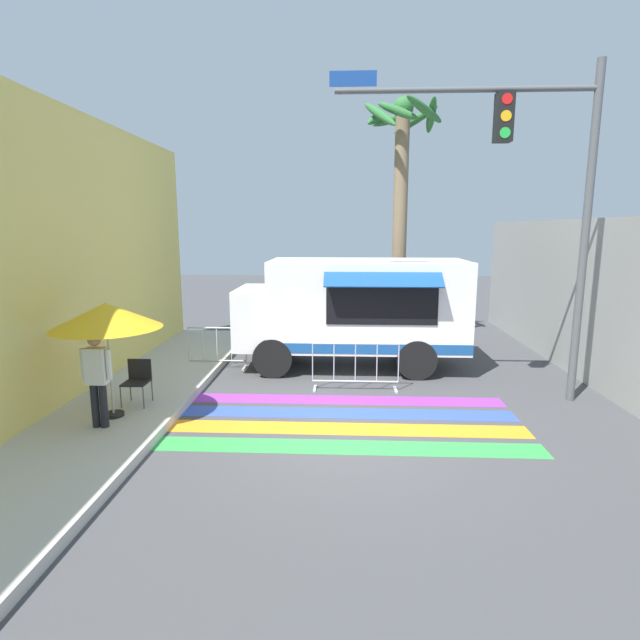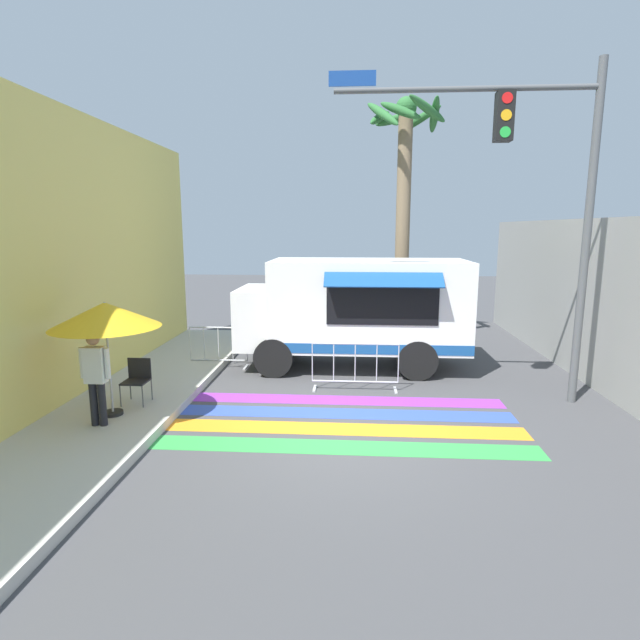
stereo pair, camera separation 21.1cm
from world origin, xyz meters
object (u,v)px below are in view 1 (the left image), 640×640
object	(u,v)px
vendor_person	(97,375)
barricade_side	(217,348)
palm_tree	(401,185)
food_truck	(350,307)
patio_umbrella	(106,316)
barricade_front	(355,367)
folding_chair	(138,378)
traffic_signal_pole	(538,178)

from	to	relation	value
vendor_person	barricade_side	world-z (taller)	vendor_person
palm_tree	food_truck	bearing A→B (deg)	-118.49
patio_umbrella	barricade_front	world-z (taller)	patio_umbrella
patio_umbrella	folding_chair	bearing A→B (deg)	75.78
vendor_person	palm_tree	size ratio (longest dim) A/B	0.23
folding_chair	traffic_signal_pole	bearing A→B (deg)	-13.04
patio_umbrella	palm_tree	world-z (taller)	palm_tree
food_truck	folding_chair	world-z (taller)	food_truck
folding_chair	palm_tree	world-z (taller)	palm_tree
patio_umbrella	folding_chair	distance (m)	1.52
food_truck	vendor_person	bearing A→B (deg)	-133.22
barricade_front	folding_chair	bearing A→B (deg)	-160.28
patio_umbrella	vendor_person	world-z (taller)	patio_umbrella
traffic_signal_pole	barricade_side	world-z (taller)	traffic_signal_pole
palm_tree	vendor_person	bearing A→B (deg)	-128.31
barricade_front	traffic_signal_pole	bearing A→B (deg)	-7.60
patio_umbrella	palm_tree	xyz separation A→B (m)	(5.80, 6.83, 2.77)
vendor_person	palm_tree	distance (m)	10.04
vendor_person	barricade_side	bearing A→B (deg)	73.61
traffic_signal_pole	palm_tree	world-z (taller)	palm_tree
food_truck	barricade_front	bearing A→B (deg)	-86.36
vendor_person	palm_tree	xyz separation A→B (m)	(5.79, 7.33, 3.68)
traffic_signal_pole	folding_chair	bearing A→B (deg)	-172.18
barricade_front	palm_tree	bearing A→B (deg)	73.29
traffic_signal_pole	patio_umbrella	size ratio (longest dim) A/B	3.19
food_truck	patio_umbrella	bearing A→B (deg)	-136.60
food_truck	patio_umbrella	distance (m)	5.94
food_truck	vendor_person	size ratio (longest dim) A/B	3.48
traffic_signal_pole	patio_umbrella	distance (m)	8.45
barricade_side	vendor_person	bearing A→B (deg)	-102.09
traffic_signal_pole	vendor_person	bearing A→B (deg)	-163.93
barricade_front	barricade_side	world-z (taller)	same
folding_chair	palm_tree	size ratio (longest dim) A/B	0.12
traffic_signal_pole	vendor_person	xyz separation A→B (m)	(-7.87, -2.27, -3.39)
barricade_front	palm_tree	world-z (taller)	palm_tree
traffic_signal_pole	patio_umbrella	xyz separation A→B (m)	(-7.88, -1.77, -2.48)
traffic_signal_pole	vendor_person	world-z (taller)	traffic_signal_pole
barricade_side	food_truck	bearing A→B (deg)	4.14
traffic_signal_pole	palm_tree	xyz separation A→B (m)	(-2.08, 5.06, 0.29)
barricade_front	palm_tree	size ratio (longest dim) A/B	0.26
food_truck	barricade_side	size ratio (longest dim) A/B	3.79
folding_chair	barricade_side	world-z (taller)	barricade_side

